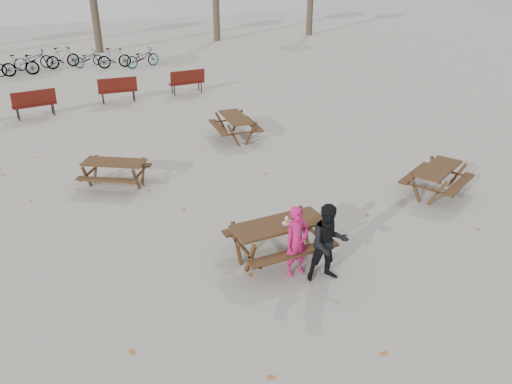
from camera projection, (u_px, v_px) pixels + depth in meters
name	position (u px, v px, depth m)	size (l,w,h in m)	color
ground	(278.00, 258.00, 9.78)	(80.00, 80.00, 0.00)	gray
main_picnic_table	(279.00, 232.00, 9.52)	(1.80, 1.45, 0.78)	#341E12
food_tray	(288.00, 223.00, 9.41)	(0.18, 0.11, 0.04)	white
bread_roll	(288.00, 221.00, 9.40)	(0.14, 0.06, 0.05)	tan
soda_bottle	(287.00, 221.00, 9.37)	(0.07, 0.07, 0.17)	silver
child	(297.00, 241.00, 9.02)	(0.50, 0.33, 1.37)	#C21861
adult	(329.00, 243.00, 8.84)	(0.73, 0.57, 1.50)	black
picnic_table_east	(436.00, 181.00, 12.23)	(1.63, 1.31, 0.70)	#341E12
picnic_table_north	(115.00, 174.00, 12.67)	(1.55, 1.25, 0.67)	#341E12
picnic_table_far	(236.00, 127.00, 15.94)	(1.68, 1.35, 0.72)	#341E12
park_bench_row	(76.00, 97.00, 18.69)	(10.85, 2.03, 1.03)	#5D1912
bicycle_row	(63.00, 60.00, 25.19)	(9.30, 2.96, 1.06)	black
fallen_leaves	(247.00, 201.00, 12.00)	(11.00, 11.00, 0.01)	#A96128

